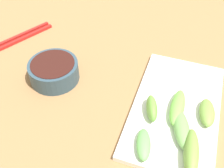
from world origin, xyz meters
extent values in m
cube|color=#956C43|center=(0.00, 0.00, 0.01)|extent=(2.10, 2.10, 0.02)
cylinder|color=#2F4755|center=(-0.15, -0.02, 0.04)|extent=(0.11, 0.11, 0.04)
cylinder|color=#371813|center=(-0.15, -0.02, 0.05)|extent=(0.10, 0.10, 0.03)
cube|color=white|center=(0.12, -0.03, 0.03)|extent=(0.17, 0.30, 0.01)
ellipsoid|color=#68A43E|center=(0.08, -0.06, 0.05)|extent=(0.04, 0.07, 0.03)
ellipsoid|color=#72B94A|center=(0.13, -0.04, 0.04)|extent=(0.03, 0.10, 0.02)
ellipsoid|color=#66B55A|center=(0.08, -0.14, 0.04)|extent=(0.04, 0.07, 0.02)
ellipsoid|color=#6EA455|center=(0.14, -0.09, 0.04)|extent=(0.06, 0.10, 0.02)
ellipsoid|color=#73A141|center=(0.17, -0.13, 0.05)|extent=(0.04, 0.10, 0.03)
ellipsoid|color=#759E44|center=(0.18, -0.03, 0.04)|extent=(0.04, 0.07, 0.02)
cube|color=#B31F1B|center=(-0.33, 0.07, 0.02)|extent=(0.12, 0.21, 0.01)
cube|color=#B31F1B|center=(-0.32, 0.06, 0.02)|extent=(0.12, 0.21, 0.01)
camera|label=1|loc=(0.12, -0.41, 0.46)|focal=43.93mm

